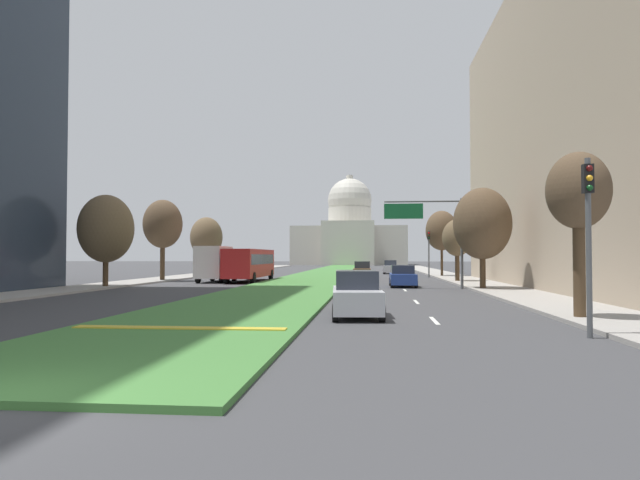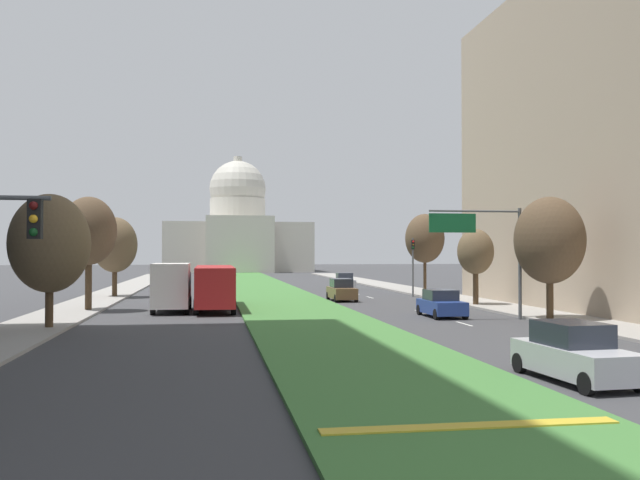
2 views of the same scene
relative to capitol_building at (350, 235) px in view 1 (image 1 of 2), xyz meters
name	(u,v)px [view 1 (image 1 of 2)]	position (x,y,z in m)	size (l,w,h in m)	color
ground_plane	(330,272)	(0.00, -68.65, -7.97)	(305.50, 305.50, 0.00)	#3D3D3F
grass_median	(326,274)	(0.00, -75.60, -7.90)	(7.36, 124.98, 0.14)	#427A38
median_curb_nose	(179,328)	(0.00, -129.72, -7.81)	(6.62, 0.50, 0.04)	gold
lane_dashes_right	(401,286)	(8.15, -102.84, -7.96)	(0.16, 48.11, 0.01)	silver
sidewalk_left	(199,275)	(-14.62, -82.54, -7.89)	(4.00, 124.98, 0.15)	#9E9991
sidewalk_right	(449,276)	(14.62, -82.54, -7.89)	(4.00, 124.98, 0.15)	#9E9991
midrise_block_right	(639,130)	(25.28, -104.46, 3.60)	(17.32, 38.10, 23.13)	tan
capitol_building	(350,235)	(0.00, 0.00, 0.00)	(29.70, 23.49, 24.09)	beige
traffic_light_near_right	(589,223)	(12.12, -129.63, -4.65)	(0.28, 0.35, 5.20)	#515456
traffic_light_far_right	(429,247)	(12.12, -85.24, -4.65)	(0.28, 0.35, 5.20)	#515456
overhead_guide_sign	(432,224)	(10.20, -106.10, -3.31)	(5.64, 0.20, 6.50)	#515456
street_tree_right_near	(578,194)	(13.42, -125.27, -3.33)	(2.27, 2.27, 6.18)	#4C3823
street_tree_left_mid	(106,229)	(-13.58, -107.58, -3.62)	(3.99, 3.99, 6.86)	#4C3823
street_tree_right_mid	(482,224)	(13.51, -107.35, -3.38)	(3.97, 3.97, 7.09)	#4C3823
street_tree_left_far	(163,224)	(-13.50, -96.84, -2.67)	(3.61, 3.61, 7.59)	#4C3823
street_tree_right_far	(457,238)	(13.47, -96.41, -4.04)	(2.64, 2.64, 5.63)	#4C3823
street_tree_left_distant	(206,237)	(-13.75, -82.53, -3.41)	(3.82, 3.82, 6.97)	#4C3823
street_tree_right_distant	(442,231)	(13.71, -83.69, -2.78)	(3.56, 3.56, 7.43)	#4C3823
sedan_lead_stopped	(357,295)	(5.29, -124.59, -7.13)	(2.16, 4.64, 1.79)	#BCBCC1
sedan_midblock	(403,277)	(8.23, -104.01, -7.19)	(1.97, 4.18, 1.65)	navy
sedan_distant	(362,271)	(4.90, -89.33, -7.13)	(1.83, 4.56, 1.79)	brown
sedan_far_horizon	(391,267)	(8.37, -72.97, -7.14)	(2.07, 4.64, 1.77)	#BCBCC1
box_truck_delivery	(216,263)	(-8.07, -97.90, -6.29)	(2.40, 6.40, 3.20)	#4C5156
city_bus	(250,262)	(-5.29, -96.57, -6.20)	(2.62, 11.00, 2.95)	#B21E1E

